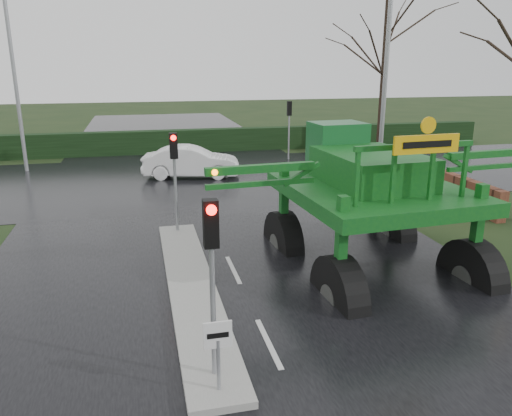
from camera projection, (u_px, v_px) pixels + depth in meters
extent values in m
plane|color=black|center=(268.00, 344.00, 10.59)|extent=(140.00, 140.00, 0.00)
cube|color=black|center=(205.00, 212.00, 19.93)|extent=(14.00, 80.00, 0.02)
cube|color=black|center=(189.00, 179.00, 25.53)|extent=(80.00, 12.00, 0.02)
cube|color=gray|center=(192.00, 287.00, 13.08)|extent=(1.20, 10.00, 0.16)
cube|color=black|center=(176.00, 141.00, 32.80)|extent=(44.00, 0.90, 1.50)
cube|color=#592D1E|center=(378.00, 159.00, 27.68)|extent=(0.40, 20.00, 1.20)
cylinder|color=gray|center=(218.00, 365.00, 8.72)|extent=(0.07, 0.07, 1.00)
cube|color=silver|center=(218.00, 335.00, 8.55)|extent=(0.50, 0.04, 0.50)
cube|color=black|center=(218.00, 336.00, 8.53)|extent=(0.38, 0.01, 0.10)
cylinder|color=gray|center=(213.00, 296.00, 8.88)|extent=(0.10, 0.10, 3.50)
cube|color=black|center=(211.00, 224.00, 8.50)|extent=(0.26, 0.22, 0.85)
sphere|color=#FF0C07|center=(211.00, 210.00, 8.30)|extent=(0.18, 0.18, 0.18)
cylinder|color=gray|center=(175.00, 186.00, 16.82)|extent=(0.10, 0.10, 3.50)
cube|color=black|center=(174.00, 146.00, 16.44)|extent=(0.26, 0.22, 0.85)
sphere|color=#FF0C07|center=(173.00, 138.00, 16.24)|extent=(0.18, 0.18, 0.18)
cylinder|color=gray|center=(289.00, 131.00, 30.21)|extent=(0.10, 0.10, 3.50)
cube|color=black|center=(289.00, 108.00, 29.84)|extent=(0.26, 0.22, 0.85)
sphere|color=#FF0C07|center=(289.00, 103.00, 29.88)|extent=(0.18, 0.18, 0.18)
cylinder|color=gray|center=(385.00, 80.00, 22.27)|extent=(0.20, 0.20, 10.00)
cylinder|color=gray|center=(15.00, 77.00, 26.00)|extent=(0.20, 0.20, 10.00)
cylinder|color=black|center=(383.00, 75.00, 31.67)|extent=(0.32, 0.32, 10.00)
cylinder|color=black|center=(240.00, 239.00, 13.58)|extent=(0.77, 2.28, 2.24)
cylinder|color=#595B56|center=(240.00, 239.00, 13.58)|extent=(0.72, 0.83, 0.78)
cube|color=#0D4A1A|center=(240.00, 189.00, 13.19)|extent=(0.26, 0.26, 2.58)
cylinder|color=black|center=(371.00, 225.00, 14.74)|extent=(0.77, 2.28, 2.24)
cylinder|color=#595B56|center=(371.00, 225.00, 14.74)|extent=(0.72, 0.83, 0.78)
cube|color=#0D4A1A|center=(374.00, 179.00, 14.35)|extent=(0.26, 0.26, 2.58)
cylinder|color=black|center=(295.00, 305.00, 9.89)|extent=(0.77, 2.28, 2.24)
cylinder|color=#595B56|center=(295.00, 305.00, 9.89)|extent=(0.72, 0.83, 0.78)
cube|color=#0D4A1A|center=(296.00, 238.00, 9.50)|extent=(0.26, 0.26, 2.58)
cylinder|color=black|center=(464.00, 279.00, 11.04)|extent=(0.77, 2.28, 2.24)
cylinder|color=#595B56|center=(464.00, 279.00, 11.04)|extent=(0.72, 0.83, 0.78)
cube|color=#0D4A1A|center=(472.00, 219.00, 10.65)|extent=(0.26, 0.26, 2.58)
cube|color=#0D4A1A|center=(345.00, 173.00, 11.72)|extent=(5.08, 5.70, 0.39)
cube|color=#0D4A1A|center=(342.00, 145.00, 11.75)|extent=(2.70, 3.53, 1.01)
cube|color=#145625|center=(305.00, 119.00, 13.69)|extent=(1.77, 1.46, 1.46)
cube|color=#0D4A1A|center=(392.00, 109.00, 9.62)|extent=(3.36, 0.37, 0.13)
cube|color=#0D4A1A|center=(196.00, 139.00, 10.00)|extent=(2.92, 0.41, 0.20)
sphere|color=orange|center=(134.00, 143.00, 9.54)|extent=(0.16, 0.16, 0.16)
cube|color=#0D4A1A|center=(489.00, 126.00, 12.05)|extent=(2.92, 0.41, 0.20)
cube|color=#E2A80B|center=(406.00, 105.00, 9.18)|extent=(1.79, 0.19, 0.45)
cube|color=black|center=(406.00, 105.00, 9.18)|extent=(1.34, 0.11, 0.16)
cylinder|color=#E2A80B|center=(408.00, 80.00, 9.05)|extent=(0.41, 0.07, 0.40)
imported|color=white|center=(192.00, 177.00, 25.92)|extent=(5.14, 2.61, 1.62)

